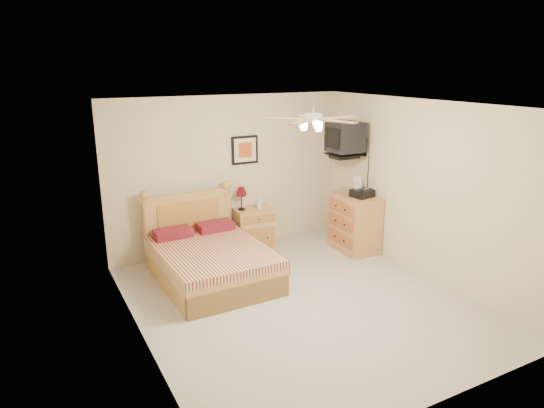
{
  "coord_description": "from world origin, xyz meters",
  "views": [
    {
      "loc": [
        -2.99,
        -4.82,
        2.95
      ],
      "look_at": [
        0.06,
        0.9,
        1.08
      ],
      "focal_mm": 32.0,
      "sensor_mm": 36.0,
      "label": 1
    }
  ],
  "objects": [
    {
      "name": "wall_left",
      "position": [
        -2.0,
        0.0,
        1.25
      ],
      "size": [
        0.04,
        4.5,
        2.5
      ],
      "primitive_type": "cube",
      "color": "beige",
      "rests_on": "ground"
    },
    {
      "name": "table_lamp",
      "position": [
        0.12,
        2.06,
        0.87
      ],
      "size": [
        0.22,
        0.22,
        0.38
      ],
      "primitive_type": null,
      "rotation": [
        0.0,
        0.0,
        0.08
      ],
      "color": "#510712",
      "rests_on": "nightstand"
    },
    {
      "name": "dresser",
      "position": [
        1.73,
        1.16,
        0.46
      ],
      "size": [
        0.58,
        0.81,
        0.92
      ],
      "primitive_type": "cube",
      "rotation": [
        0.0,
        0.0,
        -0.04
      ],
      "color": "#A06A3B",
      "rests_on": "ground"
    },
    {
      "name": "wall_front",
      "position": [
        0.0,
        -2.25,
        1.25
      ],
      "size": [
        4.0,
        0.04,
        2.5
      ],
      "primitive_type": "cube",
      "color": "beige",
      "rests_on": "ground"
    },
    {
      "name": "wall_back",
      "position": [
        0.0,
        2.25,
        1.25
      ],
      "size": [
        4.0,
        0.04,
        2.5
      ],
      "primitive_type": "cube",
      "color": "beige",
      "rests_on": "ground"
    },
    {
      "name": "framed_picture",
      "position": [
        0.27,
        2.23,
        1.62
      ],
      "size": [
        0.46,
        0.04,
        0.46
      ],
      "primitive_type": "cube",
      "color": "black",
      "rests_on": "wall_back"
    },
    {
      "name": "nightstand",
      "position": [
        0.32,
        2.0,
        0.34
      ],
      "size": [
        0.67,
        0.53,
        0.68
      ],
      "primitive_type": "cube",
      "rotation": [
        0.0,
        0.0,
        -0.1
      ],
      "color": "tan",
      "rests_on": "ground"
    },
    {
      "name": "lotion_bottle",
      "position": [
        0.38,
        1.96,
        0.79
      ],
      "size": [
        0.09,
        0.09,
        0.22
      ],
      "primitive_type": "imported",
      "rotation": [
        0.0,
        0.0,
        0.09
      ],
      "color": "silver",
      "rests_on": "nightstand"
    },
    {
      "name": "fax_machine",
      "position": [
        1.76,
        1.06,
        1.08
      ],
      "size": [
        0.35,
        0.37,
        0.32
      ],
      "primitive_type": null,
      "rotation": [
        0.0,
        0.0,
        0.18
      ],
      "color": "black",
      "rests_on": "dresser"
    },
    {
      "name": "wall_right",
      "position": [
        2.0,
        0.0,
        1.25
      ],
      "size": [
        0.04,
        4.5,
        2.5
      ],
      "primitive_type": "cube",
      "color": "beige",
      "rests_on": "ground"
    },
    {
      "name": "bed",
      "position": [
        -0.77,
        1.12,
        0.6
      ],
      "size": [
        1.44,
        1.87,
        1.2
      ],
      "primitive_type": null,
      "rotation": [
        0.0,
        0.0,
        0.02
      ],
      "color": "#AA8143",
      "rests_on": "ground"
    },
    {
      "name": "ceiling_fan",
      "position": [
        0.0,
        -0.2,
        2.36
      ],
      "size": [
        1.14,
        1.14,
        0.28
      ],
      "primitive_type": null,
      "color": "white",
      "rests_on": "ceiling"
    },
    {
      "name": "floor",
      "position": [
        0.0,
        0.0,
        0.0
      ],
      "size": [
        4.5,
        4.5,
        0.0
      ],
      "primitive_type": "plane",
      "color": "#A6A396",
      "rests_on": "ground"
    },
    {
      "name": "magazine_lower",
      "position": [
        1.65,
        1.41,
        0.93
      ],
      "size": [
        0.22,
        0.27,
        0.02
      ],
      "primitive_type": "imported",
      "rotation": [
        0.0,
        0.0,
        -0.17
      ],
      "color": "tan",
      "rests_on": "dresser"
    },
    {
      "name": "magazine_upper",
      "position": [
        1.68,
        1.43,
        0.96
      ],
      "size": [
        0.2,
        0.27,
        0.02
      ],
      "primitive_type": "imported",
      "rotation": [
        0.0,
        0.0,
        0.0
      ],
      "color": "gray",
      "rests_on": "magazine_lower"
    },
    {
      "name": "ceiling",
      "position": [
        0.0,
        0.0,
        2.5
      ],
      "size": [
        4.0,
        4.5,
        0.04
      ],
      "primitive_type": "cube",
      "color": "white",
      "rests_on": "ground"
    },
    {
      "name": "wall_tv",
      "position": [
        1.75,
        1.34,
        1.81
      ],
      "size": [
        0.56,
        0.46,
        0.58
      ],
      "primitive_type": null,
      "color": "black",
      "rests_on": "wall_right"
    }
  ]
}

